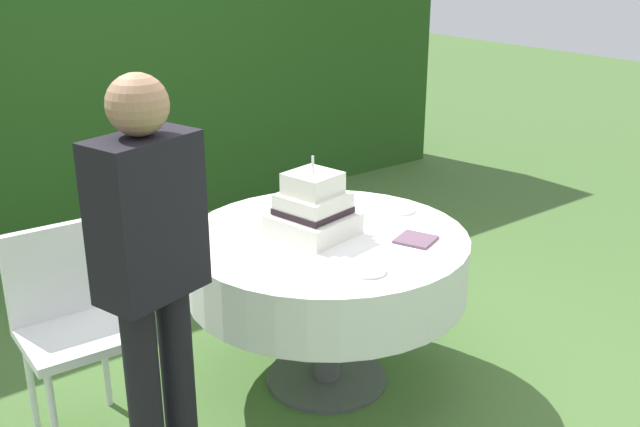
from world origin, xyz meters
TOP-DOWN VIEW (x-y plane):
  - ground_plane at (0.00, 0.00)m, footprint 20.00×20.00m
  - foliage_hedge at (0.00, 2.73)m, footprint 6.10×0.69m
  - cake_table at (0.00, 0.00)m, footprint 1.26×1.26m
  - wedding_cake at (-0.04, 0.05)m, footprint 0.38×0.38m
  - serving_plate_near at (-0.11, -0.41)m, footprint 0.14×0.14m
  - serving_plate_far at (0.47, 0.03)m, footprint 0.15×0.15m
  - napkin_stack at (0.26, -0.29)m, footprint 0.20×0.20m
  - garden_chair at (-1.06, 0.37)m, footprint 0.42×0.42m
  - standing_person at (-0.96, -0.26)m, footprint 0.40×0.29m

SIDE VIEW (x-z plane):
  - ground_plane at x=0.00m, z-range 0.00..0.00m
  - garden_chair at x=-1.06m, z-range 0.10..0.99m
  - cake_table at x=0.00m, z-range 0.24..0.98m
  - serving_plate_near at x=-0.11m, z-range 0.74..0.75m
  - serving_plate_far at x=0.47m, z-range 0.74..0.75m
  - napkin_stack at x=0.26m, z-range 0.74..0.75m
  - wedding_cake at x=-0.04m, z-range 0.68..1.04m
  - standing_person at x=-0.96m, z-range 0.13..1.73m
  - foliage_hedge at x=0.00m, z-range 0.00..2.34m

